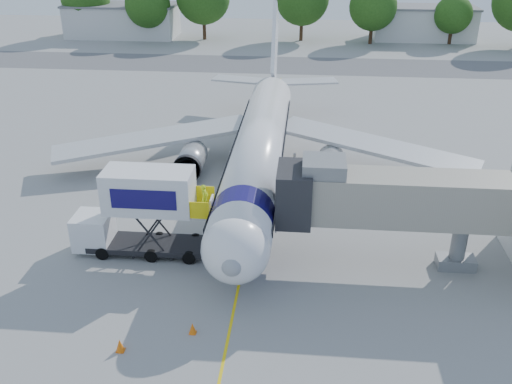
# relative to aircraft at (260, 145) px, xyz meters

# --- Properties ---
(ground) EXTENTS (160.00, 160.00, 0.00)m
(ground) POSITION_rel_aircraft_xyz_m (0.00, -4.12, -2.95)
(ground) COLOR #979794
(ground) RESTS_ON ground
(guidance_line) EXTENTS (0.15, 70.00, 0.01)m
(guidance_line) POSITION_rel_aircraft_xyz_m (0.00, -4.12, -2.94)
(guidance_line) COLOR yellow
(guidance_line) RESTS_ON ground
(taxiway_strip) EXTENTS (120.00, 10.00, 0.01)m
(taxiway_strip) POSITION_rel_aircraft_xyz_m (0.00, 37.88, -2.94)
(taxiway_strip) COLOR #59595B
(taxiway_strip) RESTS_ON ground
(aircraft) EXTENTS (34.17, 37.73, 11.35)m
(aircraft) POSITION_rel_aircraft_xyz_m (0.00, 0.00, 0.00)
(aircraft) COLOR white
(aircraft) RESTS_ON ground
(jet_bridge) EXTENTS (13.90, 3.20, 6.60)m
(jet_bridge) POSITION_rel_aircraft_xyz_m (7.99, -11.12, 1.39)
(jet_bridge) COLOR gray
(jet_bridge) RESTS_ON ground
(catering_hiloader) EXTENTS (8.50, 2.44, 5.50)m
(catering_hiloader) POSITION_rel_aircraft_xyz_m (-6.27, -11.12, -0.19)
(catering_hiloader) COLOR black
(catering_hiloader) RESTS_ON ground
(ground_tug) EXTENTS (3.89, 2.35, 1.47)m
(ground_tug) POSITION_rel_aircraft_xyz_m (3.12, -19.59, -2.18)
(ground_tug) COLOR silver
(ground_tug) RESTS_ON ground
(safety_cone_a) EXTENTS (0.38, 0.38, 0.61)m
(safety_cone_a) POSITION_rel_aircraft_xyz_m (-1.80, -18.34, -2.66)
(safety_cone_a) COLOR orange
(safety_cone_a) RESTS_ON ground
(safety_cone_b) EXTENTS (0.43, 0.43, 0.68)m
(safety_cone_b) POSITION_rel_aircraft_xyz_m (-5.00, -19.92, -2.62)
(safety_cone_b) COLOR orange
(safety_cone_b) RESTS_ON ground
(outbuilding_left) EXTENTS (18.40, 8.40, 5.30)m
(outbuilding_left) POSITION_rel_aircraft_xyz_m (-28.00, 55.88, -0.29)
(outbuilding_left) COLOR silver
(outbuilding_left) RESTS_ON ground
(outbuilding_right) EXTENTS (16.40, 7.40, 5.30)m
(outbuilding_right) POSITION_rel_aircraft_xyz_m (22.00, 57.88, -0.29)
(outbuilding_right) COLOR silver
(outbuilding_right) RESTS_ON ground
(tree_b) EXTENTS (7.24, 7.24, 9.23)m
(tree_b) POSITION_rel_aircraft_xyz_m (-22.63, 52.78, 2.65)
(tree_b) COLOR #382314
(tree_b) RESTS_ON ground
(tree_e) EXTENTS (7.42, 7.42, 9.46)m
(tree_e) POSITION_rel_aircraft_xyz_m (13.12, 53.38, 2.79)
(tree_e) COLOR #382314
(tree_e) RESTS_ON ground
(tree_f) EXTENTS (5.89, 5.89, 7.52)m
(tree_f) POSITION_rel_aircraft_xyz_m (25.72, 54.41, 1.61)
(tree_f) COLOR #382314
(tree_f) RESTS_ON ground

